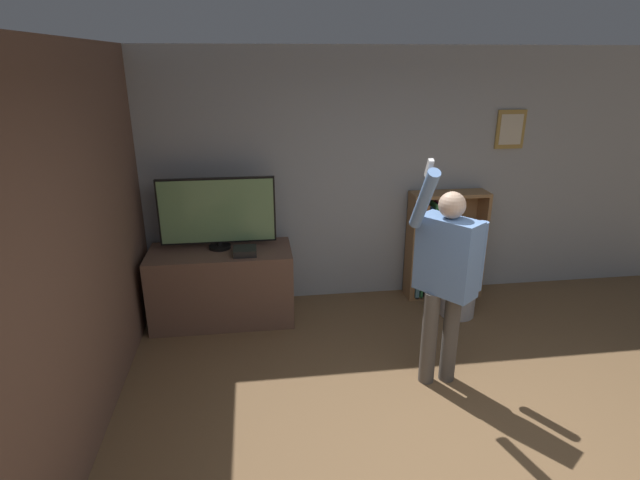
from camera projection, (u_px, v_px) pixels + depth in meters
wall_back at (380, 178)px, 5.40m from camera, size 7.02×0.09×2.70m
wall_side_brick at (94, 234)px, 3.67m from camera, size 0.06×4.58×2.70m
tv_ledge at (222, 285)px, 5.11m from camera, size 1.42×0.63×0.76m
television at (217, 213)px, 4.91m from camera, size 1.14×0.22×0.72m
game_console at (245, 251)px, 4.87m from camera, size 0.22×0.21×0.07m
bookshelf at (437, 246)px, 5.58m from camera, size 0.85×0.28×1.21m
person at (446, 272)px, 3.89m from camera, size 0.61×0.57×1.93m
waste_bin at (458, 296)px, 5.25m from camera, size 0.36×0.36×0.43m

